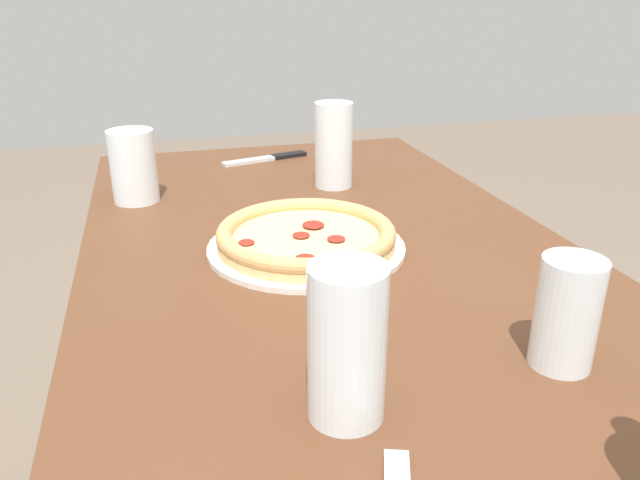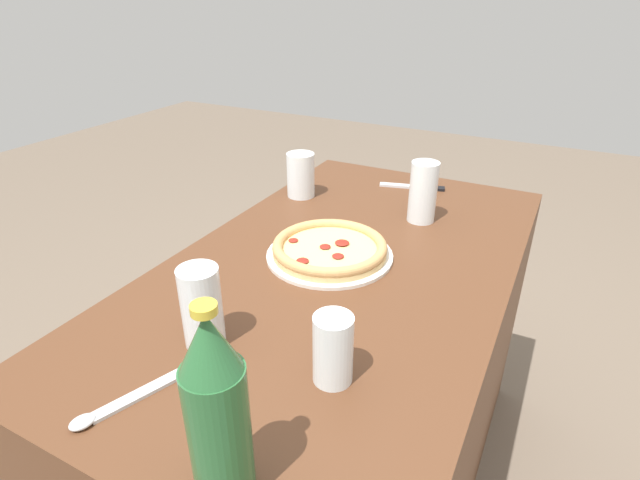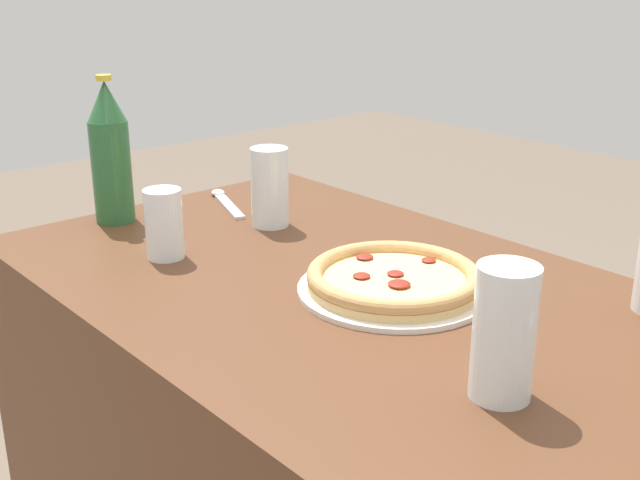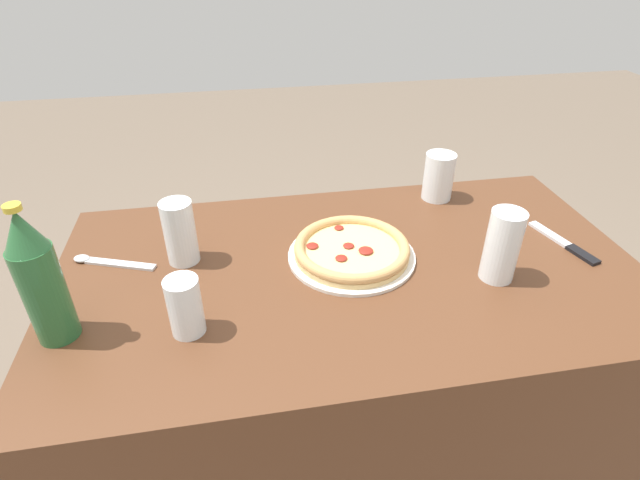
{
  "view_description": "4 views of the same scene",
  "coord_description": "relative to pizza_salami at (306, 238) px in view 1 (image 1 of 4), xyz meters",
  "views": [
    {
      "loc": [
        0.79,
        -0.23,
        1.11
      ],
      "look_at": [
        0.05,
        -0.03,
        0.79
      ],
      "focal_mm": 35.0,
      "sensor_mm": 36.0,
      "label": 1
    },
    {
      "loc": [
        0.87,
        0.39,
        1.3
      ],
      "look_at": [
        0.07,
        -0.02,
        0.84
      ],
      "focal_mm": 28.0,
      "sensor_mm": 36.0,
      "label": 2
    },
    {
      "loc": [
        -0.76,
        0.75,
        1.22
      ],
      "look_at": [
        0.09,
        0.02,
        0.82
      ],
      "focal_mm": 45.0,
      "sensor_mm": 36.0,
      "label": 3
    },
    {
      "loc": [
        0.22,
        0.85,
        1.39
      ],
      "look_at": [
        0.07,
        0.01,
        0.84
      ],
      "focal_mm": 28.0,
      "sensor_mm": 36.0,
      "label": 4
    }
  ],
  "objects": [
    {
      "name": "table",
      "position": [
        0.01,
        0.04,
        -0.4
      ],
      "size": [
        1.26,
        0.7,
        0.76
      ],
      "color": "#56331E",
      "rests_on": "ground_plane"
    },
    {
      "name": "pizza_salami",
      "position": [
        0.0,
        0.0,
        0.0
      ],
      "size": [
        0.28,
        0.28,
        0.04
      ],
      "color": "silver",
      "rests_on": "table"
    },
    {
      "name": "glass_iced_tea",
      "position": [
        -0.29,
        -0.23,
        0.04
      ],
      "size": [
        0.08,
        0.08,
        0.12
      ],
      "color": "white",
      "rests_on": "table"
    },
    {
      "name": "glass_water",
      "position": [
        0.35,
        0.18,
        0.03
      ],
      "size": [
        0.06,
        0.06,
        0.11
      ],
      "color": "white",
      "rests_on": "table"
    },
    {
      "name": "glass_mango_juice",
      "position": [
        -0.28,
        0.12,
        0.05
      ],
      "size": [
        0.07,
        0.07,
        0.16
      ],
      "color": "white",
      "rests_on": "table"
    },
    {
      "name": "glass_red_wine",
      "position": [
        0.36,
        -0.05,
        0.05
      ],
      "size": [
        0.07,
        0.07,
        0.14
      ],
      "color": "white",
      "rests_on": "table"
    },
    {
      "name": "knife",
      "position": [
        -0.5,
        0.04,
        -0.02
      ],
      "size": [
        0.07,
        0.19,
        0.01
      ],
      "color": "black",
      "rests_on": "table"
    }
  ]
}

